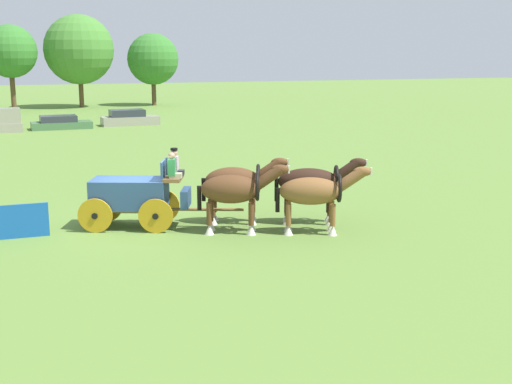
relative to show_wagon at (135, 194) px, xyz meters
The scene contains 11 objects.
ground_plane 1.15m from the show_wagon, 158.27° to the left, with size 220.00×220.00×0.00m, color olive.
show_wagon is the anchor object (origin of this frame).
draft_horse_rear_near 3.47m from the show_wagon, 11.00° to the right, with size 2.90×1.64×2.29m.
draft_horse_rear_off 3.48m from the show_wagon, 32.64° to the right, with size 2.90×1.63×2.27m.
draft_horse_lead_near 6.05m from the show_wagon, 15.66° to the right, with size 3.03×1.67×2.29m.
draft_horse_lead_off 6.05m from the show_wagon, 28.00° to the right, with size 2.98×1.64×2.22m.
parked_vehicle_c 31.94m from the show_wagon, 90.09° to the left, with size 4.60×2.07×1.04m.
parked_vehicle_d 33.31m from the show_wagon, 80.57° to the left, with size 4.64×1.94×1.27m.
tree_d 51.72m from the show_wagon, 93.57° to the left, with size 5.37×5.37×8.67m.
tree_e 53.34m from the show_wagon, 85.93° to the left, with size 7.42×7.42×9.89m.
tree_f 54.55m from the show_wagon, 77.50° to the left, with size 5.71×5.71×8.00m.
Camera 1 is at (-3.63, -21.97, 5.78)m, focal length 46.64 mm.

